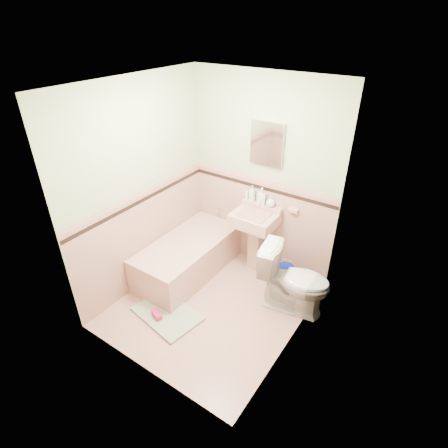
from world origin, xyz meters
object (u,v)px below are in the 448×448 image
Objects in this scene: medicine_cabinet at (267,144)px; soap_bottle_mid at (262,196)px; toilet at (295,280)px; sink at (253,242)px; soap_bottle_right at (271,201)px; shoe at (157,315)px; bathtub at (188,258)px; soap_bottle_left at (252,193)px; bucket at (286,275)px.

medicine_cabinet is 2.37× the size of soap_bottle_mid.
sink is at bearing 54.73° from toilet.
shoe is (-0.55, -1.58, -0.93)m from soap_bottle_right.
sink reaches higher than bathtub.
sink is at bearing -49.34° from soap_bottle_left.
sink is 0.58m from bucket.
medicine_cabinet reaches higher than bucket.
soap_bottle_right reaches higher than sink.
shoe is at bearing -74.49° from bathtub.
bathtub is 1.74× the size of sink.
medicine_cabinet is (0.68, 0.74, 1.47)m from bathtub.
sink is 0.84m from toilet.
soap_bottle_right is at bearing 153.76° from bucket.
soap_bottle_mid reaches higher than bathtub.
bathtub is 1.26m from soap_bottle_mid.
shoe is at bearing 121.72° from toilet.
bucket is at bearing -20.06° from soap_bottle_mid.
sink is 5.61× the size of shoe.
sink is at bearing 179.30° from bucket.
soap_bottle_right is at bearing 0.00° from soap_bottle_left.
bathtub is 1.45m from toilet.
soap_bottle_right is at bearing 93.52° from shoe.
soap_bottle_right is (0.13, 0.00, -0.04)m from soap_bottle_mid.
toilet is (0.75, -0.58, -1.29)m from medicine_cabinet.
toilet is at bearing -37.38° from medicine_cabinet.
toilet is 0.53m from bucket.
soap_bottle_mid reaches higher than toilet.
bucket is at bearing 24.04° from bathtub.
sink is (0.68, 0.53, 0.21)m from bathtub.
medicine_cabinet is at bearing 47.42° from bathtub.
medicine_cabinet is 1.60m from toilet.
toilet is (0.64, -0.55, -0.59)m from soap_bottle_right.
toilet reaches higher than bathtub.
sink reaches higher than bucket.
soap_bottle_right is at bearing -14.32° from medicine_cabinet.
soap_bottle_left is 1.13m from bucket.
toilet is 5.29× the size of shoe.
soap_bottle_right is (0.80, 0.71, 0.77)m from bathtub.
soap_bottle_left is (-0.15, -0.03, -0.67)m from medicine_cabinet.
soap_bottle_mid reaches higher than soap_bottle_left.
soap_bottle_left is 0.26× the size of toilet.
soap_bottle_left is 1.88m from shoe.
soap_bottle_left is 1.38× the size of shoe.
sink is 1.06× the size of toilet.
bathtub is 1.29m from bucket.
soap_bottle_left is at bearing 53.50° from bathtub.
soap_bottle_mid is at bearing -115.99° from medicine_cabinet.
sink is 3.93× the size of soap_bottle_mid.
medicine_cabinet is at bearing 165.68° from soap_bottle_right.
shoe is at bearing -100.11° from soap_bottle_left.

